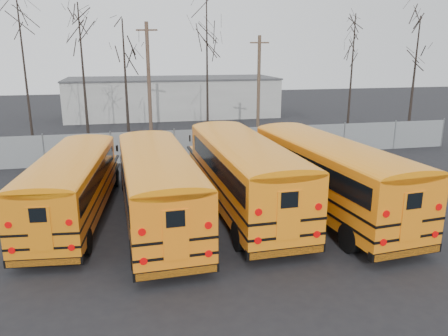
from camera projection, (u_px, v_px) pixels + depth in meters
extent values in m
plane|color=black|center=(208.00, 232.00, 17.31)|extent=(120.00, 120.00, 0.00)
cube|color=gray|center=(175.00, 145.00, 28.36)|extent=(40.00, 0.04, 2.00)
cube|color=#B8B8B3|center=(173.00, 97.00, 47.36)|extent=(22.00, 8.00, 4.00)
cylinder|color=black|center=(22.00, 245.00, 15.09)|extent=(0.37, 0.98, 0.96)
cylinder|color=black|center=(86.00, 242.00, 15.33)|extent=(0.37, 0.98, 0.96)
cylinder|color=black|center=(73.00, 179.00, 22.81)|extent=(0.37, 0.98, 0.96)
cylinder|color=black|center=(115.00, 178.00, 23.05)|extent=(0.37, 0.98, 0.96)
cube|color=orange|center=(71.00, 186.00, 17.90)|extent=(3.30, 9.11, 2.25)
cube|color=orange|center=(94.00, 168.00, 23.12)|extent=(2.31, 1.84, 0.96)
cube|color=black|center=(69.00, 175.00, 17.59)|extent=(3.24, 8.16, 0.67)
cube|color=black|center=(77.00, 196.00, 18.87)|extent=(3.50, 10.75, 0.09)
cube|color=black|center=(76.00, 185.00, 18.74)|extent=(3.50, 10.75, 0.09)
cube|color=black|center=(44.00, 261.00, 14.03)|extent=(2.46, 0.46, 0.27)
cube|color=black|center=(98.00, 173.00, 24.00)|extent=(2.31, 0.43, 0.25)
cube|color=orange|center=(40.00, 229.00, 13.63)|extent=(0.72, 0.11, 1.48)
cylinder|color=#B20505|center=(12.00, 251.00, 13.70)|extent=(0.21, 0.06, 0.21)
cylinder|color=#B20505|center=(71.00, 248.00, 13.90)|extent=(0.21, 0.06, 0.21)
cylinder|color=#B20505|center=(8.00, 225.00, 13.47)|extent=(0.21, 0.06, 0.21)
cylinder|color=#B20505|center=(69.00, 223.00, 13.67)|extent=(0.21, 0.06, 0.21)
cylinder|color=black|center=(135.00, 255.00, 14.29)|extent=(0.33, 1.05, 1.03)
cylinder|color=black|center=(205.00, 247.00, 14.86)|extent=(0.33, 1.05, 1.03)
cylinder|color=black|center=(124.00, 180.00, 22.41)|extent=(0.33, 1.05, 1.03)
cylinder|color=black|center=(170.00, 177.00, 22.98)|extent=(0.33, 1.05, 1.03)
cube|color=orange|center=(158.00, 187.00, 17.40)|extent=(2.96, 9.72, 2.43)
cube|color=orange|center=(146.00, 167.00, 22.89)|extent=(2.39, 1.85, 1.03)
cube|color=black|center=(158.00, 175.00, 17.06)|extent=(2.96, 8.68, 0.72)
cube|color=black|center=(156.00, 197.00, 18.41)|extent=(3.06, 11.50, 0.09)
cube|color=black|center=(156.00, 186.00, 18.28)|extent=(3.06, 11.50, 0.09)
cube|color=black|center=(177.00, 271.00, 13.33)|extent=(2.66, 0.33, 0.29)
cube|color=black|center=(146.00, 174.00, 23.82)|extent=(2.49, 0.30, 0.27)
cube|color=orange|center=(176.00, 235.00, 12.90)|extent=(0.78, 0.07, 1.60)
cylinder|color=#B20505|center=(144.00, 261.00, 12.84)|extent=(0.23, 0.05, 0.23)
cylinder|color=#B20505|center=(209.00, 254.00, 13.32)|extent=(0.23, 0.05, 0.23)
cylinder|color=#B20505|center=(142.00, 232.00, 12.60)|extent=(0.23, 0.05, 0.23)
cylinder|color=#B20505|center=(208.00, 225.00, 13.08)|extent=(0.23, 0.05, 0.23)
cylinder|color=black|center=(239.00, 236.00, 15.64)|extent=(0.34, 1.10, 1.09)
cylinder|color=black|center=(303.00, 230.00, 16.22)|extent=(0.34, 1.10, 1.09)
cylinder|color=black|center=(194.00, 170.00, 24.23)|extent=(0.34, 1.10, 1.09)
cylinder|color=black|center=(236.00, 167.00, 24.80)|extent=(0.34, 1.10, 1.09)
cube|color=orange|center=(244.00, 173.00, 18.91)|extent=(3.01, 10.23, 2.57)
cube|color=orange|center=(214.00, 158.00, 24.73)|extent=(2.51, 1.92, 1.09)
cube|color=black|center=(246.00, 162.00, 18.56)|extent=(3.02, 9.14, 0.76)
cube|color=black|center=(238.00, 184.00, 19.99)|extent=(3.10, 12.10, 0.10)
cube|color=black|center=(238.00, 173.00, 19.85)|extent=(3.10, 12.10, 0.10)
cube|color=black|center=(286.00, 251.00, 14.61)|extent=(2.80, 0.32, 0.31)
cube|color=black|center=(211.00, 164.00, 25.71)|extent=(2.63, 0.29, 0.28)
cube|color=orange|center=(289.00, 216.00, 14.16)|extent=(0.82, 0.07, 1.69)
cylinder|color=#B20505|center=(258.00, 241.00, 14.10)|extent=(0.24, 0.05, 0.24)
cylinder|color=#B20505|center=(317.00, 234.00, 14.59)|extent=(0.24, 0.05, 0.24)
cylinder|color=#B20505|center=(259.00, 212.00, 13.85)|extent=(0.24, 0.05, 0.24)
cylinder|color=#B20505|center=(319.00, 207.00, 14.33)|extent=(0.24, 0.05, 0.24)
cylinder|color=black|center=(350.00, 238.00, 15.48)|extent=(0.40, 1.11, 1.08)
cylinder|color=black|center=(407.00, 230.00, 16.20)|extent=(0.40, 1.11, 1.08)
cylinder|color=black|center=(255.00, 172.00, 23.84)|extent=(0.40, 1.11, 1.08)
cylinder|color=black|center=(295.00, 169.00, 24.56)|extent=(0.40, 1.11, 1.08)
cube|color=orange|center=(330.00, 175.00, 18.74)|extent=(3.63, 10.27, 2.54)
cube|color=orange|center=(273.00, 159.00, 24.41)|extent=(2.60, 2.06, 1.08)
cube|color=black|center=(334.00, 163.00, 18.39)|extent=(3.57, 9.20, 0.76)
cube|color=black|center=(318.00, 186.00, 19.79)|extent=(3.84, 12.13, 0.10)
cube|color=black|center=(319.00, 175.00, 19.65)|extent=(3.84, 12.13, 0.10)
cube|color=black|center=(405.00, 252.00, 14.56)|extent=(2.78, 0.50, 0.30)
cube|color=black|center=(267.00, 166.00, 25.36)|extent=(2.61, 0.46, 0.28)
cube|color=orange|center=(412.00, 217.00, 14.11)|extent=(0.81, 0.12, 1.68)
cylinder|color=#B20505|center=(383.00, 242.00, 14.00)|extent=(0.24, 0.07, 0.24)
cylinder|color=#B20505|center=(435.00, 234.00, 14.60)|extent=(0.24, 0.07, 0.24)
cylinder|color=#B20505|center=(386.00, 214.00, 13.74)|extent=(0.24, 0.07, 0.24)
cylinder|color=#B20505|center=(439.00, 207.00, 14.35)|extent=(0.24, 0.07, 0.24)
cylinder|color=brown|center=(149.00, 84.00, 33.32)|extent=(0.28, 0.28, 9.02)
cube|color=brown|center=(147.00, 30.00, 32.30)|extent=(1.58, 0.53, 0.12)
cylinder|color=brown|center=(259.00, 90.00, 33.36)|extent=(0.25, 0.25, 8.05)
cube|color=brown|center=(259.00, 43.00, 32.45)|extent=(1.42, 0.44, 0.11)
cone|color=black|center=(24.00, 67.00, 27.64)|extent=(0.26, 0.26, 11.93)
cone|color=black|center=(84.00, 79.00, 30.42)|extent=(0.26, 0.26, 10.10)
cone|color=black|center=(126.00, 87.00, 30.14)|extent=(0.26, 0.26, 9.02)
cone|color=black|center=(207.00, 70.00, 29.90)|extent=(0.26, 0.26, 11.28)
cone|color=black|center=(351.00, 79.00, 33.73)|extent=(0.26, 0.26, 9.64)
cone|color=black|center=(414.00, 80.00, 33.75)|extent=(0.26, 0.26, 9.47)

